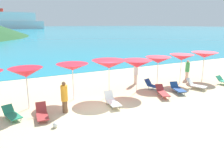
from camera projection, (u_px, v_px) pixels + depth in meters
ground_plane at (60, 75)px, 20.84m from camera, size 50.00×100.00×0.30m
ocean_water at (6, 29)px, 211.06m from camera, size 650.00×440.00×0.02m
umbrella_3 at (26, 73)px, 11.68m from camera, size 1.92×1.92×2.31m
umbrella_4 at (72, 67)px, 13.10m from camera, size 1.96×1.96×2.27m
umbrella_5 at (109, 64)px, 13.79m from camera, size 2.26×2.26×2.38m
umbrella_6 at (137, 64)px, 14.54m from camera, size 2.09×2.09×2.26m
umbrella_7 at (158, 60)px, 16.35m from camera, size 2.09×2.09×2.20m
umbrella_8 at (182, 57)px, 17.09m from camera, size 1.93×1.93×2.27m
umbrella_9 at (204, 55)px, 18.08m from camera, size 2.20×2.20×2.32m
lounge_chair_1 at (12, 114)px, 10.75m from camera, size 0.94×1.45×0.58m
lounge_chair_3 at (196, 84)px, 15.73m from camera, size 1.03×1.50×0.72m
lounge_chair_4 at (42, 113)px, 10.77m from camera, size 0.64×1.41×0.69m
lounge_chair_5 at (162, 92)px, 14.09m from camera, size 1.06×1.73×0.61m
lounge_chair_7 at (178, 88)px, 14.89m from camera, size 0.95×1.57×0.60m
lounge_chair_9 at (112, 101)px, 12.45m from camera, size 0.67×1.53×0.74m
lounge_chair_10 at (153, 85)px, 15.58m from camera, size 0.90×1.45×0.68m
beachgoer_0 at (64, 96)px, 11.36m from camera, size 0.36×0.36×1.71m
beachgoer_1 at (187, 69)px, 18.44m from camera, size 0.36×0.36×1.63m
beachgoer_2 at (136, 71)px, 16.91m from camera, size 0.34×0.34×1.85m
beach_ball at (55, 125)px, 9.86m from camera, size 0.24×0.24×0.24m
cruise_ship at (11, 22)px, 202.46m from camera, size 58.75×13.85×18.27m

